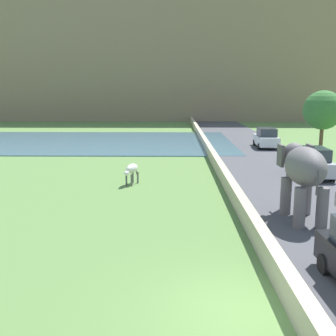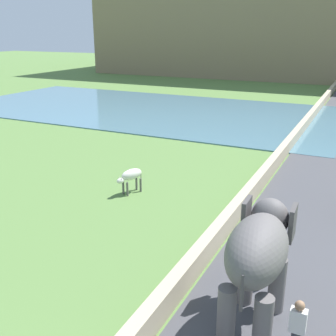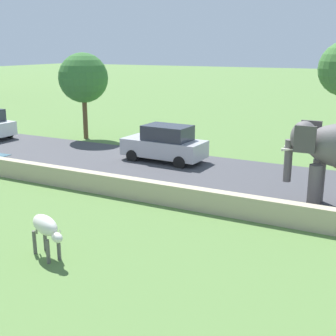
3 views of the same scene
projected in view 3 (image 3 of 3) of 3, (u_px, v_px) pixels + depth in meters
road_surface at (68, 158)px, 22.68m from camera, size 7.00×120.00×0.06m
barrier_wall at (45, 174)px, 18.44m from camera, size 0.40×110.00×0.77m
car_silver at (165, 144)px, 21.71m from camera, size 1.92×4.06×1.80m
cow_white at (46, 228)px, 11.79m from camera, size 0.81×1.41×1.15m
tree_near at (83, 78)px, 26.63m from camera, size 2.92×2.92×5.09m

